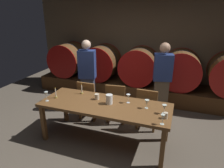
% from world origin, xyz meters
% --- Properties ---
extents(ground_plane, '(8.32, 8.32, 0.00)m').
position_xyz_m(ground_plane, '(0.00, 0.00, 0.00)').
color(ground_plane, brown).
extents(back_wall, '(6.40, 0.24, 2.79)m').
position_xyz_m(back_wall, '(0.00, 2.76, 1.39)').
color(back_wall, brown).
rests_on(back_wall, ground).
extents(barrel_shelf, '(5.76, 0.90, 0.41)m').
position_xyz_m(barrel_shelf, '(0.00, 2.21, 0.21)').
color(barrel_shelf, '#4C2D16').
rests_on(barrel_shelf, ground).
extents(wine_barrel_far_left, '(0.97, 0.81, 0.97)m').
position_xyz_m(wine_barrel_far_left, '(-2.16, 2.21, 0.89)').
color(wine_barrel_far_left, brown).
rests_on(wine_barrel_far_left, barrel_shelf).
extents(wine_barrel_left, '(0.97, 0.81, 0.97)m').
position_xyz_m(wine_barrel_left, '(-1.08, 2.21, 0.89)').
color(wine_barrel_left, '#513319').
rests_on(wine_barrel_left, barrel_shelf).
extents(wine_barrel_center, '(0.97, 0.81, 0.97)m').
position_xyz_m(wine_barrel_center, '(0.01, 2.21, 0.89)').
color(wine_barrel_center, '#513319').
rests_on(wine_barrel_center, barrel_shelf).
extents(wine_barrel_right, '(0.97, 0.81, 0.97)m').
position_xyz_m(wine_barrel_right, '(1.07, 2.21, 0.89)').
color(wine_barrel_right, brown).
rests_on(wine_barrel_right, barrel_shelf).
extents(dining_table, '(2.29, 0.85, 0.75)m').
position_xyz_m(dining_table, '(-0.11, 0.04, 0.68)').
color(dining_table, brown).
rests_on(dining_table, ground).
extents(chair_left, '(0.41, 0.41, 0.88)m').
position_xyz_m(chair_left, '(-0.75, 0.67, 0.49)').
color(chair_left, brown).
rests_on(chair_left, ground).
extents(chair_center, '(0.44, 0.44, 0.88)m').
position_xyz_m(chair_center, '(-0.13, 0.73, 0.49)').
color(chair_center, brown).
rests_on(chair_center, ground).
extents(chair_right, '(0.41, 0.41, 0.88)m').
position_xyz_m(chair_right, '(0.53, 0.70, 0.49)').
color(chair_right, brown).
rests_on(chair_right, ground).
extents(guest_left, '(0.42, 0.32, 1.68)m').
position_xyz_m(guest_left, '(-0.97, 1.09, 0.86)').
color(guest_left, '#33384C').
rests_on(guest_left, ground).
extents(guest_right, '(0.42, 0.32, 1.68)m').
position_xyz_m(guest_right, '(0.72, 1.29, 0.86)').
color(guest_right, brown).
rests_on(guest_right, ground).
extents(candle_left, '(0.05, 0.05, 0.22)m').
position_xyz_m(candle_left, '(-1.06, -0.03, 0.81)').
color(candle_left, olive).
rests_on(candle_left, dining_table).
extents(candle_right, '(0.05, 0.05, 0.21)m').
position_xyz_m(candle_right, '(-0.70, 0.31, 0.81)').
color(candle_right, olive).
rests_on(candle_right, dining_table).
extents(pitcher, '(0.12, 0.12, 0.17)m').
position_xyz_m(pitcher, '(-0.04, 0.08, 0.83)').
color(pitcher, white).
rests_on(pitcher, dining_table).
extents(wine_glass_far_left, '(0.07, 0.07, 0.18)m').
position_xyz_m(wine_glass_far_left, '(-1.14, -0.20, 0.88)').
color(wine_glass_far_left, silver).
rests_on(wine_glass_far_left, dining_table).
extents(wine_glass_left, '(0.07, 0.07, 0.16)m').
position_xyz_m(wine_glass_left, '(0.26, 0.22, 0.86)').
color(wine_glass_left, white).
rests_on(wine_glass_left, dining_table).
extents(wine_glass_center, '(0.07, 0.07, 0.15)m').
position_xyz_m(wine_glass_center, '(0.60, 0.13, 0.85)').
color(wine_glass_center, silver).
rests_on(wine_glass_center, dining_table).
extents(wine_glass_right, '(0.07, 0.07, 0.15)m').
position_xyz_m(wine_glass_right, '(0.89, 0.04, 0.85)').
color(wine_glass_right, silver).
rests_on(wine_glass_right, dining_table).
extents(wine_glass_far_right, '(0.06, 0.06, 0.16)m').
position_xyz_m(wine_glass_far_right, '(0.91, -0.29, 0.86)').
color(wine_glass_far_right, silver).
rests_on(wine_glass_far_right, dining_table).
extents(cup_left, '(0.08, 0.08, 0.10)m').
position_xyz_m(cup_left, '(-0.32, 0.17, 0.80)').
color(cup_left, beige).
rests_on(cup_left, dining_table).
extents(cup_right, '(0.07, 0.07, 0.10)m').
position_xyz_m(cup_right, '(0.93, -0.11, 0.80)').
color(cup_right, beige).
rests_on(cup_right, dining_table).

